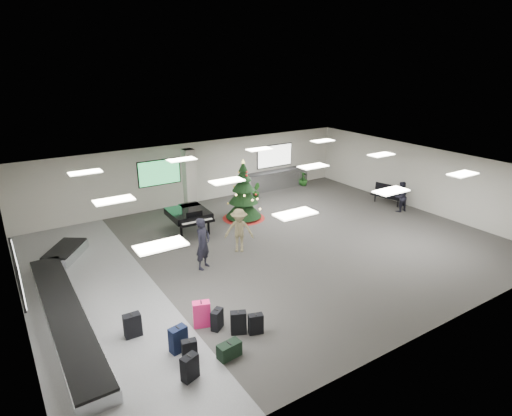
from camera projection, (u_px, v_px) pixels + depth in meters
ground at (272, 248)px, 17.36m from camera, size 18.00×18.00×0.00m
room_envelope at (255, 191)px, 16.92m from camera, size 18.02×14.02×3.21m
baggage_carousel at (65, 301)px, 13.23m from camera, size 2.28×9.71×0.43m
service_counter at (277, 179)px, 24.99m from camera, size 4.05×0.65×1.08m
suitcase_0 at (190, 368)px, 10.22m from camera, size 0.48×0.36×0.68m
suitcase_1 at (238, 323)px, 11.92m from camera, size 0.49×0.39×0.70m
pink_suitcase at (202, 314)px, 12.24m from camera, size 0.56×0.43×0.79m
suitcase_3 at (217, 319)px, 12.13m from camera, size 0.46×0.41×0.63m
navy_suitcase at (178, 339)px, 11.20m from camera, size 0.50×0.35×0.73m
suitcase_5 at (189, 350)px, 10.89m from camera, size 0.42×0.29×0.59m
green_duffel at (229, 350)px, 11.02m from camera, size 0.65×0.38×0.43m
suitcase_7 at (256, 324)px, 11.94m from camera, size 0.46×0.33×0.62m
suitcase_8 at (133, 325)px, 11.80m from camera, size 0.47×0.28×0.71m
christmas_tree at (243, 198)px, 20.23m from camera, size 2.04×2.04×2.91m
grand_piano at (189, 214)px, 18.65m from camera, size 1.69×2.12×1.17m
bench at (388, 193)px, 22.35m from camera, size 0.93×1.69×1.02m
traveler_a at (203, 243)px, 15.43m from camera, size 0.85×0.77×1.94m
traveler_b at (239, 230)px, 16.81m from camera, size 1.32×1.20×1.78m
traveler_bench at (401, 197)px, 21.20m from camera, size 0.78×0.62×1.54m
potted_plant_left at (256, 191)px, 23.18m from camera, size 0.59×0.62×0.88m
potted_plant_right at (304, 179)px, 25.61m from camera, size 0.63×0.63×0.83m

